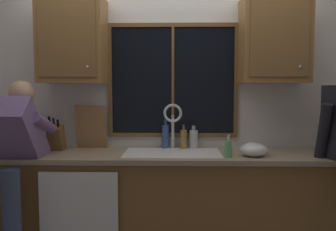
{
  "coord_description": "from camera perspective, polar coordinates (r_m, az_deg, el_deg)",
  "views": [
    {
      "loc": [
        0.1,
        -3.2,
        1.46
      ],
      "look_at": [
        0.03,
        -0.3,
        1.23
      ],
      "focal_mm": 37.69,
      "sensor_mm": 36.0,
      "label": 1
    }
  ],
  "objects": [
    {
      "name": "back_wall",
      "position": [
        3.27,
        -0.34,
        1.26
      ],
      "size": [
        5.8,
        0.12,
        2.55
      ],
      "primitive_type": "cube",
      "color": "silver",
      "rests_on": "floor"
    },
    {
      "name": "window_glass",
      "position": [
        3.19,
        0.79,
        5.67
      ],
      "size": [
        1.1,
        0.02,
        0.95
      ],
      "primitive_type": "cube",
      "color": "black"
    },
    {
      "name": "window_frame_top",
      "position": [
        3.23,
        0.8,
        14.44
      ],
      "size": [
        1.17,
        0.02,
        0.04
      ],
      "primitive_type": "cube",
      "color": "brown"
    },
    {
      "name": "window_frame_bottom",
      "position": [
        3.21,
        0.78,
        -3.15
      ],
      "size": [
        1.17,
        0.02,
        0.04
      ],
      "primitive_type": "cube",
      "color": "brown"
    },
    {
      "name": "window_frame_left",
      "position": [
        3.24,
        -9.35,
        5.59
      ],
      "size": [
        0.03,
        0.02,
        0.95
      ],
      "primitive_type": "cube",
      "color": "brown"
    },
    {
      "name": "window_frame_right",
      "position": [
        3.23,
        10.97,
        5.57
      ],
      "size": [
        0.03,
        0.02,
        0.95
      ],
      "primitive_type": "cube",
      "color": "brown"
    },
    {
      "name": "window_mullion_center",
      "position": [
        3.18,
        0.79,
        5.67
      ],
      "size": [
        0.02,
        0.02,
        0.95
      ],
      "primitive_type": "cube",
      "color": "brown"
    },
    {
      "name": "lower_cabinet_run",
      "position": [
        3.09,
        -0.53,
        -14.8
      ],
      "size": [
        3.4,
        0.58,
        0.88
      ],
      "primitive_type": "cube",
      "color": "brown",
      "rests_on": "floor"
    },
    {
      "name": "countertop",
      "position": [
        2.95,
        -0.55,
        -6.46
      ],
      "size": [
        3.46,
        0.62,
        0.04
      ],
      "primitive_type": "cube",
      "color": "gray",
      "rests_on": "lower_cabinet_run"
    },
    {
      "name": "dishwasher_front",
      "position": [
        2.88,
        -14.2,
        -16.04
      ],
      "size": [
        0.6,
        0.02,
        0.74
      ],
      "primitive_type": "cube",
      "color": "white"
    },
    {
      "name": "upper_cabinet_left",
      "position": [
        3.18,
        -15.15,
        11.56
      ],
      "size": [
        0.55,
        0.36,
        0.72
      ],
      "color": "olive"
    },
    {
      "name": "upper_cabinet_right",
      "position": [
        3.17,
        16.78,
        11.56
      ],
      "size": [
        0.55,
        0.36,
        0.72
      ],
      "color": "olive"
    },
    {
      "name": "sink",
      "position": [
        2.97,
        0.73,
        -7.9
      ],
      "size": [
        0.8,
        0.46,
        0.21
      ],
      "color": "silver",
      "rests_on": "lower_cabinet_run"
    },
    {
      "name": "faucet",
      "position": [
        3.09,
        0.91,
        -0.82
      ],
      "size": [
        0.18,
        0.09,
        0.4
      ],
      "color": "silver",
      "rests_on": "countertop"
    },
    {
      "name": "person_standing",
      "position": [
        2.94,
        -24.34,
        -5.95
      ],
      "size": [
        0.53,
        0.71,
        1.52
      ],
      "color": "#384260",
      "rests_on": "floor"
    },
    {
      "name": "knife_block",
      "position": [
        3.19,
        -17.61,
        -3.48
      ],
      "size": [
        0.12,
        0.18,
        0.32
      ],
      "color": "brown",
      "rests_on": "countertop"
    },
    {
      "name": "cutting_board",
      "position": [
        3.22,
        -12.32,
        -1.81
      ],
      "size": [
        0.26,
        0.1,
        0.39
      ],
      "primitive_type": "cube",
      "rotation": [
        0.21,
        0.0,
        0.0
      ],
      "color": "#997047",
      "rests_on": "countertop"
    },
    {
      "name": "mixing_bowl",
      "position": [
        2.89,
        13.67,
        -5.4
      ],
      "size": [
        0.22,
        0.22,
        0.11
      ],
      "primitive_type": "ellipsoid",
      "color": "silver",
      "rests_on": "countertop"
    },
    {
      "name": "soap_dispenser",
      "position": [
        2.8,
        9.74,
        -5.26
      ],
      "size": [
        0.06,
        0.07,
        0.18
      ],
      "color": "#59A566",
      "rests_on": "countertop"
    },
    {
      "name": "bottle_green_glass",
      "position": [
        3.16,
        4.16,
        -3.73
      ],
      "size": [
        0.08,
        0.08,
        0.21
      ],
      "color": "#B7B7BC",
      "rests_on": "countertop"
    },
    {
      "name": "bottle_tall_clear",
      "position": [
        3.16,
        -0.38,
        -3.28
      ],
      "size": [
        0.06,
        0.06,
        0.27
      ],
      "color": "#334C8C",
      "rests_on": "countertop"
    },
    {
      "name": "bottle_amber_small",
      "position": [
        3.14,
        2.53,
        -3.73
      ],
      "size": [
        0.06,
        0.06,
        0.22
      ],
      "color": "olive",
      "rests_on": "countertop"
    }
  ]
}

